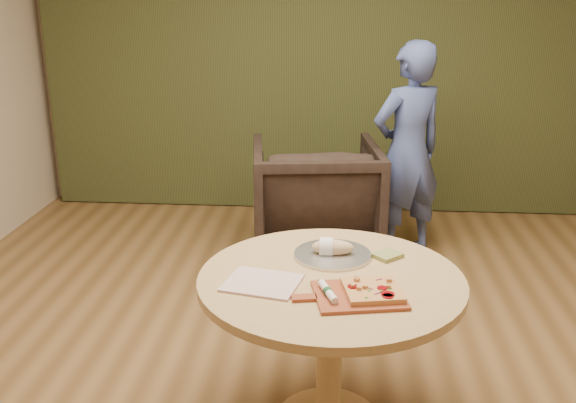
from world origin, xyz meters
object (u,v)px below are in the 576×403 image
Objects in this scene: pedestal_table at (330,306)px; person_standing at (407,152)px; serving_tray at (333,255)px; bread_roll at (331,247)px; flatbread_pizza at (373,290)px; cutlery_roll at (328,292)px; pizza_paddle at (356,295)px; armchair at (316,192)px.

person_standing reaches higher than pedestal_table.
serving_tray is 0.04m from bread_roll.
bread_roll is (-0.01, 0.22, 0.18)m from pedestal_table.
pedestal_table is at bearing 133.83° from flatbread_pizza.
bread_roll reaches higher than cutlery_roll.
person_standing is at bearing 75.77° from pedestal_table.
pedestal_table is 0.26m from pizza_paddle.
pedestal_table is at bearing 46.72° from person_standing.
person_standing reaches higher than armchair.
bread_roll is (0.00, 0.42, 0.01)m from cutlery_roll.
pizza_paddle is 0.50× the size of armchair.
cutlery_roll is (-0.01, -0.21, 0.17)m from pedestal_table.
flatbread_pizza is at bearing -46.17° from pedestal_table.
person_standing reaches higher than serving_tray.
person_standing is at bearing 74.00° from bread_roll.
armchair reaches higher than bread_roll.
bread_roll is 1.86m from armchair.
pizza_paddle is 0.42m from bread_roll.
cutlery_roll is at bearing -169.98° from flatbread_pizza.
flatbread_pizza is at bearing -9.37° from cutlery_roll.
person_standing is at bearing 80.97° from flatbread_pizza.
cutlery_roll is at bearing 86.08° from armchair.
pizza_paddle is at bearing -61.17° from pedestal_table.
cutlery_roll is at bearing -91.85° from serving_tray.
serving_tray is (-0.10, 0.40, -0.00)m from pizza_paddle.
pizza_paddle is 0.07m from flatbread_pizza.
serving_tray is 1.91m from person_standing.
pedestal_table is at bearing 86.69° from armchair.
cutlery_roll is (-0.18, -0.03, 0.00)m from flatbread_pizza.
pizza_paddle is 0.12m from cutlery_roll.
pedestal_table is 1.21× the size of armchair.
serving_tray is (-0.16, 0.39, -0.02)m from flatbread_pizza.
person_standing is (0.36, 2.23, 0.02)m from flatbread_pizza.
person_standing is at bearing 74.25° from serving_tray.
armchair is at bearing 94.40° from serving_tray.
pizza_paddle is 0.30× the size of person_standing.
bread_roll is 0.20× the size of armchair.
serving_tray is 0.22× the size of person_standing.
armchair reaches higher than pizza_paddle.
person_standing is (0.52, 2.06, 0.18)m from pedestal_table.
bread_roll is at bearing 94.13° from pizza_paddle.
pedestal_table is 3.22× the size of serving_tray.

